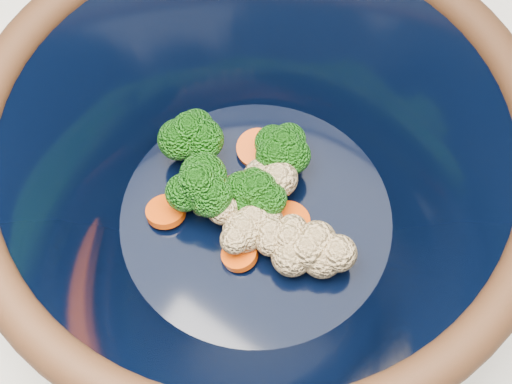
# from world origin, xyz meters

# --- Properties ---
(mixing_bowl) EXTENTS (0.39, 0.39, 0.16)m
(mixing_bowl) POSITION_xyz_m (-0.10, -0.03, 0.99)
(mixing_bowl) COLOR black
(mixing_bowl) RESTS_ON counter
(vegetable_pile) EXTENTS (0.17, 0.12, 0.06)m
(vegetable_pile) POSITION_xyz_m (-0.11, -0.03, 0.96)
(vegetable_pile) COLOR #608442
(vegetable_pile) RESTS_ON mixing_bowl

